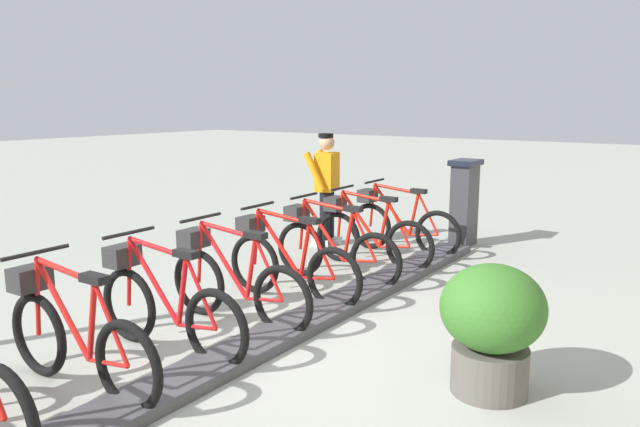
# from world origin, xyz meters

# --- Properties ---
(ground_plane) EXTENTS (60.00, 60.00, 0.00)m
(ground_plane) POSITION_xyz_m (0.00, 0.00, 0.00)
(ground_plane) COLOR #A3A79A
(dock_rail_base) EXTENTS (0.44, 8.44, 0.10)m
(dock_rail_base) POSITION_xyz_m (0.00, 0.00, 0.05)
(dock_rail_base) COLOR #47474C
(dock_rail_base) RESTS_ON ground
(payment_kiosk) EXTENTS (0.36, 0.52, 1.28)m
(payment_kiosk) POSITION_xyz_m (0.05, -4.60, 0.67)
(payment_kiosk) COLOR #38383D
(payment_kiosk) RESTS_ON ground
(bike_docked_0) EXTENTS (1.72, 0.54, 1.02)m
(bike_docked_0) POSITION_xyz_m (0.62, -3.62, 0.43)
(bike_docked_0) COLOR black
(bike_docked_0) RESTS_ON ground
(bike_docked_1) EXTENTS (1.72, 0.54, 1.02)m
(bike_docked_1) POSITION_xyz_m (0.62, -2.77, 0.43)
(bike_docked_1) COLOR black
(bike_docked_1) RESTS_ON ground
(bike_docked_2) EXTENTS (1.72, 0.54, 1.02)m
(bike_docked_2) POSITION_xyz_m (0.62, -1.92, 0.43)
(bike_docked_2) COLOR black
(bike_docked_2) RESTS_ON ground
(bike_docked_3) EXTENTS (1.72, 0.54, 1.02)m
(bike_docked_3) POSITION_xyz_m (0.62, -1.07, 0.43)
(bike_docked_3) COLOR black
(bike_docked_3) RESTS_ON ground
(bike_docked_4) EXTENTS (1.72, 0.54, 1.02)m
(bike_docked_4) POSITION_xyz_m (0.62, -0.22, 0.43)
(bike_docked_4) COLOR black
(bike_docked_4) RESTS_ON ground
(bike_docked_5) EXTENTS (1.72, 0.54, 1.02)m
(bike_docked_5) POSITION_xyz_m (0.62, 0.63, 0.43)
(bike_docked_5) COLOR black
(bike_docked_5) RESTS_ON ground
(bike_docked_6) EXTENTS (1.72, 0.54, 1.02)m
(bike_docked_6) POSITION_xyz_m (0.62, 1.48, 0.43)
(bike_docked_6) COLOR black
(bike_docked_6) RESTS_ON ground
(worker_near_rack) EXTENTS (0.51, 0.68, 1.66)m
(worker_near_rack) POSITION_xyz_m (1.74, -3.46, 0.91)
(worker_near_rack) COLOR white
(worker_near_rack) RESTS_ON ground
(planter_bush) EXTENTS (0.76, 0.76, 0.97)m
(planter_bush) POSITION_xyz_m (-1.90, -0.25, 0.54)
(planter_bush) COLOR #59544C
(planter_bush) RESTS_ON ground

